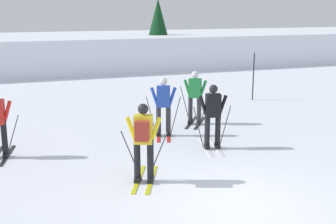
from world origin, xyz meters
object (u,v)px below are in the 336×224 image
(skier_blue, at_px, (163,105))
(skier_green, at_px, (195,96))
(trail_marker_pole, at_px, (253,77))
(skier_black, at_px, (213,115))
(skier_yellow, at_px, (143,140))
(conifer_far_left, at_px, (158,26))

(skier_blue, bearing_deg, skier_green, 33.47)
(skier_blue, relative_size, trail_marker_pole, 0.91)
(skier_blue, xyz_separation_m, skier_black, (0.81, -1.55, -0.00))
(skier_black, relative_size, trail_marker_pole, 0.91)
(skier_yellow, height_order, skier_green, same)
(skier_black, bearing_deg, skier_yellow, -145.78)
(skier_blue, xyz_separation_m, trail_marker_pole, (5.08, 3.63, 0.03))
(skier_green, distance_m, trail_marker_pole, 4.60)
(skier_yellow, xyz_separation_m, trail_marker_pole, (6.62, 6.77, -0.01))
(skier_blue, bearing_deg, skier_yellow, -116.04)
(trail_marker_pole, relative_size, conifer_far_left, 0.45)
(skier_blue, height_order, skier_green, same)
(skier_blue, height_order, skier_black, same)
(trail_marker_pole, xyz_separation_m, conifer_far_left, (-0.22, 11.29, 1.58))
(skier_yellow, bearing_deg, conifer_far_left, 70.50)
(skier_blue, bearing_deg, skier_black, -62.27)
(skier_yellow, xyz_separation_m, skier_green, (2.91, 4.05, -0.04))
(conifer_far_left, bearing_deg, skier_yellow, -109.50)
(skier_yellow, distance_m, skier_black, 2.84)
(skier_green, xyz_separation_m, trail_marker_pole, (3.71, 2.72, 0.03))
(skier_black, bearing_deg, skier_green, 77.28)
(skier_black, distance_m, skier_green, 2.51)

